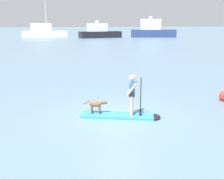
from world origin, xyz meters
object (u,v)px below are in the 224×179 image
person_paddler (132,92)px  moored_boat_starboard (44,32)px  moored_boat_port (152,31)px  marker_buoy (224,96)px  paddleboard (123,116)px  moored_boat_outer (99,32)px  dog (97,104)px

person_paddler → moored_boat_starboard: size_ratio=0.14×
moored_boat_port → marker_buoy: moored_boat_port is taller
moored_boat_starboard → person_paddler: bearing=-85.6°
paddleboard → moored_boat_outer: 57.28m
dog → marker_buoy: (6.47, 0.84, -0.24)m
paddleboard → dog: bearing=161.4°
moored_boat_outer → moored_boat_port: 13.35m
person_paddler → dog: (-1.37, 0.46, -0.55)m
moored_boat_starboard → marker_buoy: 62.74m
moored_boat_starboard → moored_boat_outer: 14.84m
moored_boat_starboard → moored_boat_port: (26.63, -7.53, 0.37)m
person_paddler → moored_boat_outer: (8.46, 56.70, 0.23)m
person_paddler → marker_buoy: 5.32m
paddleboard → moored_boat_port: (22.12, 55.59, 1.62)m
paddleboard → moored_boat_port: moored_boat_port is taller
person_paddler → dog: bearing=161.4°
dog → marker_buoy: size_ratio=0.97×
person_paddler → marker_buoy: person_paddler is taller
marker_buoy → moored_boat_port: bearing=73.0°
dog → marker_buoy: bearing=7.4°
paddleboard → moored_boat_port: 59.85m
moored_boat_outer → person_paddler: bearing=-98.5°
person_paddler → moored_boat_outer: size_ratio=0.16×
paddleboard → moored_boat_starboard: size_ratio=0.29×
dog → moored_boat_starboard: 62.88m
dog → moored_boat_outer: bearing=80.1°
dog → moored_boat_starboard: size_ratio=0.08×
moored_boat_starboard → moored_boat_outer: moored_boat_starboard is taller
moored_boat_port → moored_boat_starboard: bearing=164.2°
moored_boat_outer → moored_boat_starboard: bearing=153.9°
paddleboard → marker_buoy: (5.45, 1.18, 0.20)m
paddleboard → dog: (-1.02, 0.34, 0.44)m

